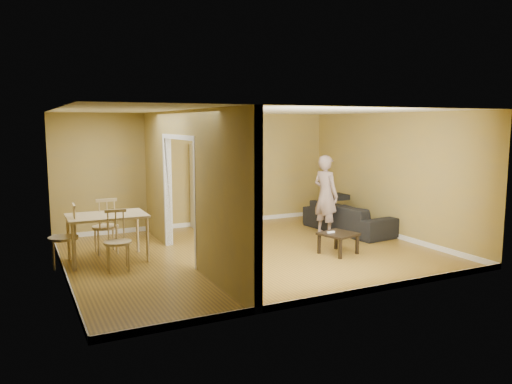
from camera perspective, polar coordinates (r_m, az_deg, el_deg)
room_shell at (r=9.06m, az=-0.58°, el=1.02°), size 6.50×6.50×6.50m
partition at (r=8.62m, az=-7.81°, el=0.59°), size 0.22×5.50×2.60m
wall_speaker at (r=12.08m, az=0.38°, el=5.59°), size 0.10×0.10×0.10m
sofa at (r=11.17m, az=10.48°, el=-2.38°), size 2.28×1.17×0.84m
person at (r=10.70m, az=7.98°, el=0.41°), size 0.85×0.73×2.01m
bookshelf at (r=11.54m, az=-5.48°, el=0.76°), size 0.81×0.35×1.92m
paper_box_navy_a at (r=11.55m, az=-5.50°, el=-1.44°), size 0.44×0.29×0.23m
paper_box_teal at (r=11.48m, az=-5.73°, el=0.41°), size 0.45×0.30×0.23m
paper_box_navy_b at (r=11.46m, az=-5.44°, el=2.22°), size 0.39×0.26×0.20m
paper_box_navy_c at (r=11.45m, az=-5.30°, el=3.41°), size 0.44×0.29×0.23m
coffee_table at (r=9.27m, az=9.39°, el=-4.99°), size 0.59×0.59×0.39m
game_controller at (r=9.24m, az=8.57°, el=-4.55°), size 0.15×0.04×0.03m
dining_table at (r=8.98m, az=-16.68°, el=-2.98°), size 1.31×0.88×0.82m
chair_left at (r=8.89m, az=-21.17°, el=-4.71°), size 0.51×0.51×1.05m
chair_near at (r=8.44m, az=-15.55°, el=-5.37°), size 0.49×0.49×0.98m
chair_far at (r=9.57m, az=-16.83°, el=-3.66°), size 0.49×0.49×1.05m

